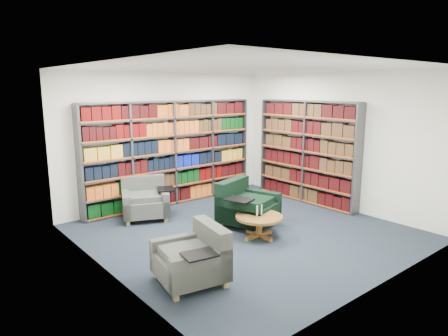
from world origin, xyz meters
TOP-DOWN VIEW (x-y plane):
  - room_shell at (0.00, 0.00)m, footprint 5.02×5.02m
  - bookshelf_back at (0.00, 2.34)m, footprint 4.00×0.28m
  - bookshelf_right at (2.34, 0.60)m, footprint 0.28×2.50m
  - chair_teal_left at (-0.95, 1.87)m, footprint 1.13×1.11m
  - chair_green_right at (0.24, 0.31)m, footprint 1.19×1.14m
  - chair_teal_front at (-1.72, -0.92)m, footprint 0.95×1.04m
  - coffee_table at (0.01, -0.32)m, footprint 0.79×0.79m

SIDE VIEW (x-z plane):
  - chair_teal_front at x=-1.72m, z-range -0.07..0.67m
  - coffee_table at x=0.01m, z-range 0.02..0.58m
  - chair_teal_left at x=-0.95m, z-range -0.07..0.69m
  - chair_green_right at x=0.24m, z-range -0.08..0.74m
  - bookshelf_back at x=0.00m, z-range 0.00..2.20m
  - bookshelf_right at x=2.34m, z-range 0.00..2.20m
  - room_shell at x=0.00m, z-range -0.01..2.81m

